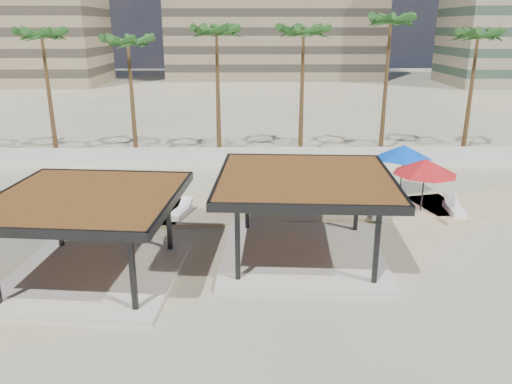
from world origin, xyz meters
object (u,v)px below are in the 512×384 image
lounger_b (381,210)px  lounger_d (454,209)px  pavilion_west (89,229)px  umbrella_c (425,167)px  lounger_a (181,212)px  pavilion_central (304,209)px

lounger_b → lounger_d: (3.80, 0.23, -0.01)m
pavilion_west → umbrella_c: 15.84m
pavilion_west → umbrella_c: bearing=28.7°
pavilion_west → lounger_b: 13.99m
lounger_a → lounger_d: lounger_d is taller
pavilion_west → lounger_a: size_ratio=3.68×
pavilion_west → lounger_a: bearing=72.9°
pavilion_central → lounger_b: size_ratio=3.39×
pavilion_central → lounger_d: (8.14, 4.58, -1.73)m
lounger_a → umbrella_c: bearing=-72.5°
pavilion_central → umbrella_c: pavilion_central is taller
pavilion_west → lounger_b: (12.50, 6.09, -1.62)m
lounger_d → lounger_a: bearing=94.5°
pavilion_central → pavilion_west: size_ratio=1.03×
umbrella_c → lounger_b: 3.03m
pavilion_west → lounger_d: bearing=26.7°
pavilion_west → lounger_a: (2.53, 6.08, -1.64)m
lounger_d → pavilion_central: bearing=122.8°
pavilion_central → lounger_d: 9.50m
lounger_d → umbrella_c: bearing=96.8°
umbrella_c → pavilion_west: bearing=-156.9°
lounger_a → pavilion_central: bearing=-110.8°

